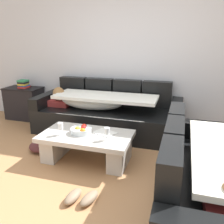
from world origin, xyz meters
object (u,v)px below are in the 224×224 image
at_px(couch_near_window, 211,184).
at_px(fruit_bowl, 81,130).
at_px(coffee_table, 87,144).
at_px(wine_glass_near_left, 60,127).
at_px(side_cabinet, 25,103).
at_px(crumpled_garment, 40,146).
at_px(open_magazine, 105,133).
at_px(couch_along_wall, 105,114).
at_px(pair_of_shoes, 81,197).
at_px(wine_glass_near_right, 107,132).
at_px(book_stack_on_cabinet, 24,84).

relative_size(couch_near_window, fruit_bowl, 6.80).
xyz_separation_m(coffee_table, wine_glass_near_left, (-0.30, -0.13, 0.26)).
xyz_separation_m(side_cabinet, crumpled_garment, (1.10, -1.19, -0.26)).
height_order(couch_near_window, open_magazine, couch_near_window).
bearing_deg(open_magazine, couch_along_wall, 130.88).
xyz_separation_m(fruit_bowl, pair_of_shoes, (0.35, -0.83, -0.38)).
relative_size(couch_along_wall, crumpled_garment, 6.19).
xyz_separation_m(coffee_table, side_cabinet, (-1.89, 1.27, 0.08)).
xyz_separation_m(coffee_table, wine_glass_near_right, (0.32, -0.11, 0.26)).
distance_m(fruit_bowl, wine_glass_near_left, 0.28).
bearing_deg(open_magazine, couch_near_window, -8.08).
height_order(wine_glass_near_right, crumpled_garment, wine_glass_near_right).
distance_m(coffee_table, wine_glass_near_left, 0.42).
distance_m(fruit_bowl, wine_glass_near_right, 0.42).
distance_m(coffee_table, wine_glass_near_right, 0.43).
height_order(couch_near_window, crumpled_garment, couch_near_window).
height_order(couch_near_window, book_stack_on_cabinet, couch_near_window).
height_order(couch_near_window, coffee_table, couch_near_window).
xyz_separation_m(couch_along_wall, fruit_bowl, (0.01, -1.03, 0.09)).
bearing_deg(side_cabinet, couch_near_window, -29.63).
distance_m(book_stack_on_cabinet, crumpled_garment, 1.73).
distance_m(book_stack_on_cabinet, pair_of_shoes, 3.06).
height_order(open_magazine, crumpled_garment, open_magazine).
bearing_deg(coffee_table, book_stack_on_cabinet, 145.83).
bearing_deg(crumpled_garment, wine_glass_near_right, -9.81).
bearing_deg(couch_along_wall, fruit_bowl, -89.28).
relative_size(coffee_table, fruit_bowl, 4.29).
bearing_deg(wine_glass_near_right, wine_glass_near_left, -178.36).
bearing_deg(wine_glass_near_right, fruit_bowl, 163.07).
bearing_deg(couch_near_window, book_stack_on_cabinet, 60.22).
bearing_deg(side_cabinet, couch_along_wall, -7.11).
height_order(couch_along_wall, wine_glass_near_left, couch_along_wall).
distance_m(pair_of_shoes, crumpled_garment, 1.39).
bearing_deg(pair_of_shoes, crumpled_garment, 139.50).
xyz_separation_m(couch_along_wall, side_cabinet, (-1.80, 0.22, -0.01)).
distance_m(wine_glass_near_right, pair_of_shoes, 0.84).
bearing_deg(couch_near_window, crumpled_garment, 72.05).
height_order(couch_along_wall, couch_near_window, same).
height_order(couch_along_wall, coffee_table, couch_along_wall).
distance_m(open_magazine, crumpled_garment, 1.06).
distance_m(fruit_bowl, crumpled_garment, 0.80).
bearing_deg(open_magazine, pair_of_shoes, -64.06).
xyz_separation_m(couch_near_window, pair_of_shoes, (-1.22, -0.17, -0.29)).
bearing_deg(wine_glass_near_left, pair_of_shoes, -50.16).
relative_size(couch_near_window, open_magazine, 6.80).
bearing_deg(wine_glass_near_right, open_magazine, 115.36).
relative_size(wine_glass_near_right, crumpled_garment, 0.42).
height_order(wine_glass_near_right, side_cabinet, side_cabinet).
relative_size(couch_along_wall, wine_glass_near_left, 14.92).
height_order(wine_glass_near_left, pair_of_shoes, wine_glass_near_left).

